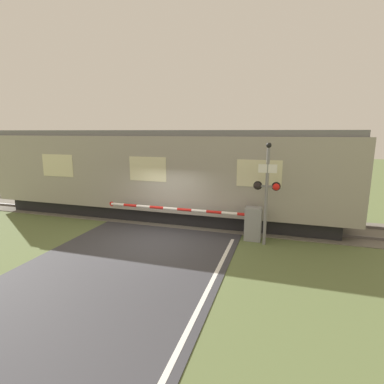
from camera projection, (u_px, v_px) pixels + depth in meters
The scene contains 5 objects.
ground_plane at pixel (154, 241), 11.01m from camera, with size 80.00×80.00×0.00m, color #5B6B3D.
track_bed at pixel (183, 217), 14.02m from camera, with size 36.00×3.20×0.13m.
train at pixel (161, 173), 13.91m from camera, with size 16.57×2.92×4.02m.
crossing_barrier at pixel (239, 221), 11.17m from camera, with size 6.33×0.44×1.25m.
signal_post at pixel (267, 188), 10.31m from camera, with size 0.92×0.26×3.60m.
Camera 1 is at (4.42, -9.55, 3.97)m, focal length 28.00 mm.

